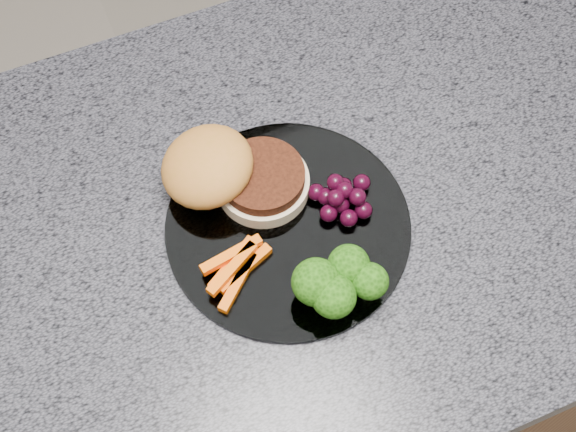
# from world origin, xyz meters

# --- Properties ---
(island_cabinet) EXTENTS (1.20, 0.60, 0.86)m
(island_cabinet) POSITION_xyz_m (0.00, 0.00, 0.43)
(island_cabinet) COLOR brown
(island_cabinet) RESTS_ON ground
(countertop) EXTENTS (1.20, 0.60, 0.04)m
(countertop) POSITION_xyz_m (0.00, 0.00, 0.88)
(countertop) COLOR #484851
(countertop) RESTS_ON island_cabinet
(plate) EXTENTS (0.26, 0.26, 0.01)m
(plate) POSITION_xyz_m (0.02, -0.02, 0.90)
(plate) COLOR white
(plate) RESTS_ON countertop
(burger) EXTENTS (0.18, 0.16, 0.05)m
(burger) POSITION_xyz_m (-0.02, 0.05, 0.93)
(burger) COLOR beige
(burger) RESTS_ON plate
(carrot_sticks) EXTENTS (0.08, 0.07, 0.02)m
(carrot_sticks) POSITION_xyz_m (-0.05, -0.05, 0.91)
(carrot_sticks) COLOR #FE6004
(carrot_sticks) RESTS_ON plate
(broccoli) EXTENTS (0.09, 0.07, 0.06)m
(broccoli) POSITION_xyz_m (0.03, -0.11, 0.94)
(broccoli) COLOR #5A7E2E
(broccoli) RESTS_ON plate
(grape_bunch) EXTENTS (0.07, 0.06, 0.03)m
(grape_bunch) POSITION_xyz_m (0.08, -0.02, 0.92)
(grape_bunch) COLOR black
(grape_bunch) RESTS_ON plate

